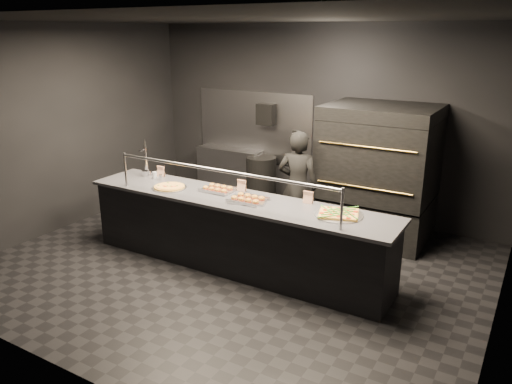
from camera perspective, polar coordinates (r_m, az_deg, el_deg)
room at (r=6.01m, az=-2.50°, el=4.69°), size 6.04×6.00×3.00m
service_counter at (r=6.27m, az=-2.43°, el=-4.64°), size 4.10×0.78×1.37m
pizza_oven at (r=7.29m, az=13.78°, el=2.25°), size 1.50×1.23×1.91m
prep_shelf at (r=8.95m, az=-2.97°, el=2.18°), size 1.20×0.35×0.90m
towel_dispenser at (r=8.41m, az=1.20°, el=8.87°), size 0.30×0.20×0.35m
fire_extinguisher at (r=8.26m, az=4.55°, el=5.19°), size 0.14×0.14×0.51m
beer_tap at (r=7.18m, az=-12.43°, el=3.00°), size 0.14×0.20×0.54m
round_pizza at (r=6.59m, az=-9.87°, el=0.57°), size 0.46×0.46×0.03m
slider_tray_a at (r=6.40m, az=-4.39°, el=0.35°), size 0.42×0.31×0.07m
slider_tray_b at (r=5.98m, az=-0.92°, el=-0.82°), size 0.51×0.43×0.07m
square_pizza at (r=5.60m, az=9.42°, el=-2.48°), size 0.54×0.54×0.05m
condiment_jar at (r=7.01m, az=-11.31°, el=1.82°), size 0.15×0.06×0.10m
tent_cards at (r=6.42m, az=-2.69°, el=0.93°), size 2.39×0.04×0.15m
trash_bin at (r=8.52m, az=0.59°, el=1.23°), size 0.51×0.51×0.85m
worker at (r=7.05m, az=4.80°, el=0.70°), size 0.64×0.48×1.58m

